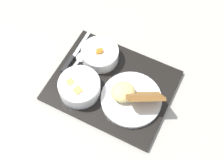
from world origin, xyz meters
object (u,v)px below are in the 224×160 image
(bowl_salad, at_px, (100,54))
(spoon, at_px, (77,63))
(plate_main, at_px, (133,97))
(knife, at_px, (71,59))
(bowl_soup, at_px, (79,86))

(bowl_salad, bearing_deg, spoon, -130.31)
(plate_main, bearing_deg, knife, 178.74)
(bowl_soup, distance_m, spoon, 0.11)
(bowl_salad, xyz_separation_m, knife, (-0.08, -0.06, -0.02))
(bowl_salad, bearing_deg, knife, -140.66)
(knife, xyz_separation_m, spoon, (0.02, 0.00, -0.00))
(plate_main, relative_size, spoon, 1.32)
(plate_main, distance_m, spoon, 0.23)
(bowl_salad, bearing_deg, bowl_soup, -81.91)
(plate_main, relative_size, knife, 1.05)
(bowl_salad, relative_size, plate_main, 0.63)
(plate_main, bearing_deg, bowl_salad, 158.67)
(bowl_salad, relative_size, spoon, 0.83)
(bowl_soup, relative_size, spoon, 0.88)
(bowl_salad, xyz_separation_m, plate_main, (0.17, -0.07, -0.01))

